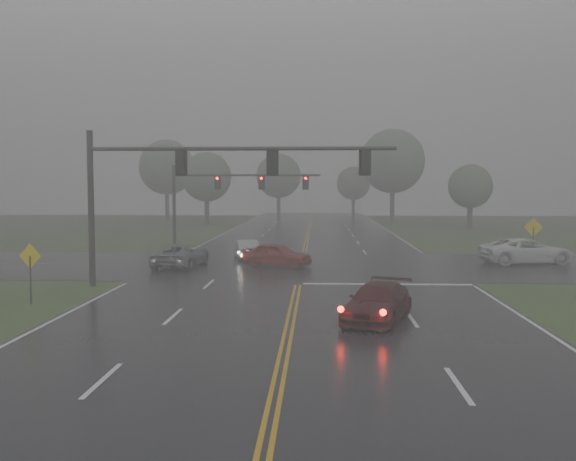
{
  "coord_description": "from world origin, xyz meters",
  "views": [
    {
      "loc": [
        0.99,
        -17.83,
        4.98
      ],
      "look_at": [
        -0.59,
        16.0,
        2.62
      ],
      "focal_mm": 40.0,
      "sensor_mm": 36.0,
      "label": 1
    }
  ],
  "objects_px": {
    "sedan_red": "(277,267)",
    "signal_gantry_far": "(219,190)",
    "pickup_white": "(527,264)",
    "sedan_maroon": "(377,321)",
    "car_grey": "(181,267)",
    "signal_gantry_near": "(186,176)",
    "sedan_silver": "(246,259)"
  },
  "relations": [
    {
      "from": "sedan_maroon",
      "to": "signal_gantry_near",
      "type": "distance_m",
      "value": 12.8
    },
    {
      "from": "sedan_red",
      "to": "car_grey",
      "type": "height_order",
      "value": "sedan_red"
    },
    {
      "from": "sedan_maroon",
      "to": "signal_gantry_near",
      "type": "bearing_deg",
      "value": 157.7
    },
    {
      "from": "sedan_silver",
      "to": "pickup_white",
      "type": "xyz_separation_m",
      "value": [
        18.2,
        -1.97,
        0.0
      ]
    },
    {
      "from": "car_grey",
      "to": "pickup_white",
      "type": "xyz_separation_m",
      "value": [
        21.67,
        2.62,
        0.0
      ]
    },
    {
      "from": "pickup_white",
      "to": "sedan_maroon",
      "type": "bearing_deg",
      "value": 137.99
    },
    {
      "from": "signal_gantry_near",
      "to": "pickup_white",
      "type": "bearing_deg",
      "value": 27.15
    },
    {
      "from": "sedan_red",
      "to": "signal_gantry_near",
      "type": "height_order",
      "value": "signal_gantry_near"
    },
    {
      "from": "car_grey",
      "to": "signal_gantry_near",
      "type": "relative_size",
      "value": 0.34
    },
    {
      "from": "sedan_silver",
      "to": "signal_gantry_far",
      "type": "distance_m",
      "value": 8.21
    },
    {
      "from": "signal_gantry_far",
      "to": "sedan_red",
      "type": "bearing_deg",
      "value": -63.71
    },
    {
      "from": "sedan_red",
      "to": "car_grey",
      "type": "xyz_separation_m",
      "value": [
        -5.86,
        -0.33,
        0.0
      ]
    },
    {
      "from": "sedan_maroon",
      "to": "car_grey",
      "type": "relative_size",
      "value": 0.9
    },
    {
      "from": "car_grey",
      "to": "signal_gantry_near",
      "type": "xyz_separation_m",
      "value": [
        1.88,
        -7.53,
        5.44
      ]
    },
    {
      "from": "pickup_white",
      "to": "signal_gantry_near",
      "type": "distance_m",
      "value": 22.9
    },
    {
      "from": "sedan_silver",
      "to": "car_grey",
      "type": "distance_m",
      "value": 5.75
    },
    {
      "from": "signal_gantry_near",
      "to": "sedan_maroon",
      "type": "bearing_deg",
      "value": -41.48
    },
    {
      "from": "signal_gantry_near",
      "to": "signal_gantry_far",
      "type": "height_order",
      "value": "signal_gantry_near"
    },
    {
      "from": "sedan_red",
      "to": "signal_gantry_far",
      "type": "distance_m",
      "value": 12.54
    },
    {
      "from": "sedan_red",
      "to": "signal_gantry_far",
      "type": "bearing_deg",
      "value": 44.67
    },
    {
      "from": "pickup_white",
      "to": "signal_gantry_far",
      "type": "height_order",
      "value": "signal_gantry_far"
    },
    {
      "from": "sedan_silver",
      "to": "sedan_red",
      "type": "bearing_deg",
      "value": 105.98
    },
    {
      "from": "signal_gantry_near",
      "to": "car_grey",
      "type": "bearing_deg",
      "value": 103.99
    },
    {
      "from": "sedan_maroon",
      "to": "car_grey",
      "type": "height_order",
      "value": "car_grey"
    },
    {
      "from": "sedan_red",
      "to": "car_grey",
      "type": "distance_m",
      "value": 5.87
    },
    {
      "from": "sedan_silver",
      "to": "pickup_white",
      "type": "height_order",
      "value": "pickup_white"
    },
    {
      "from": "sedan_silver",
      "to": "signal_gantry_far",
      "type": "bearing_deg",
      "value": -79.22
    },
    {
      "from": "sedan_maroon",
      "to": "signal_gantry_far",
      "type": "bearing_deg",
      "value": 129.96
    },
    {
      "from": "sedan_red",
      "to": "signal_gantry_far",
      "type": "height_order",
      "value": "signal_gantry_far"
    },
    {
      "from": "sedan_maroon",
      "to": "sedan_silver",
      "type": "height_order",
      "value": "sedan_maroon"
    },
    {
      "from": "sedan_silver",
      "to": "pickup_white",
      "type": "relative_size",
      "value": 0.68
    },
    {
      "from": "sedan_maroon",
      "to": "signal_gantry_far",
      "type": "height_order",
      "value": "signal_gantry_far"
    }
  ]
}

